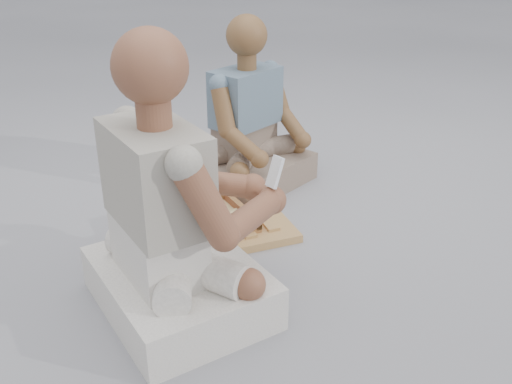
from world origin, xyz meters
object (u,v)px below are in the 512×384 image
carved_panel (230,231)px  tool_tray (198,222)px  companion (251,131)px  craftsman (174,224)px

carved_panel → tool_tray: 0.15m
tool_tray → companion: bearing=35.9°
carved_panel → tool_tray: (-0.12, 0.08, 0.04)m
carved_panel → craftsman: 0.64m
tool_tray → companion: companion is taller
tool_tray → companion: (0.49, 0.36, 0.24)m
carved_panel → companion: 0.64m
carved_panel → craftsman: (-0.42, -0.36, 0.32)m
carved_panel → companion: (0.38, 0.44, 0.27)m
carved_panel → craftsman: bearing=-139.2°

